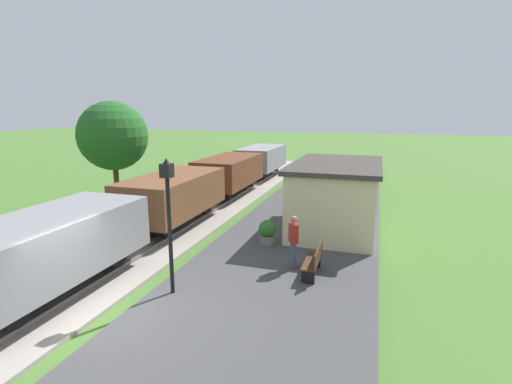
{
  "coord_description": "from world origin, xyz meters",
  "views": [
    {
      "loc": [
        5.9,
        -6.87,
        5.16
      ],
      "look_at": [
        1.07,
        8.27,
        1.68
      ],
      "focal_mm": 26.59,
      "sensor_mm": 36.0,
      "label": 1
    }
  ],
  "objects_px": {
    "station_hut": "(336,195)",
    "freight_train": "(206,184)",
    "bench_near_hut": "(314,261)",
    "bench_down_platform": "(343,194)",
    "potted_planter": "(267,232)",
    "tree_trackside_far": "(113,136)",
    "lamp_post_near": "(168,202)",
    "person_waiting": "(293,240)"
  },
  "relations": [
    {
      "from": "person_waiting",
      "to": "lamp_post_near",
      "type": "distance_m",
      "value": 4.15
    },
    {
      "from": "bench_near_hut",
      "to": "bench_down_platform",
      "type": "height_order",
      "value": "same"
    },
    {
      "from": "bench_down_platform",
      "to": "person_waiting",
      "type": "bearing_deg",
      "value": -94.48
    },
    {
      "from": "freight_train",
      "to": "bench_near_hut",
      "type": "height_order",
      "value": "freight_train"
    },
    {
      "from": "bench_near_hut",
      "to": "person_waiting",
      "type": "xyz_separation_m",
      "value": [
        -0.72,
        0.35,
        0.46
      ]
    },
    {
      "from": "freight_train",
      "to": "bench_down_platform",
      "type": "xyz_separation_m",
      "value": [
        6.73,
        2.77,
        -0.68
      ]
    },
    {
      "from": "bench_down_platform",
      "to": "person_waiting",
      "type": "height_order",
      "value": "person_waiting"
    },
    {
      "from": "tree_trackside_far",
      "to": "freight_train",
      "type": "bearing_deg",
      "value": 10.0
    },
    {
      "from": "station_hut",
      "to": "bench_near_hut",
      "type": "relative_size",
      "value": 3.87
    },
    {
      "from": "station_hut",
      "to": "freight_train",
      "type": "bearing_deg",
      "value": 164.71
    },
    {
      "from": "bench_near_hut",
      "to": "bench_down_platform",
      "type": "xyz_separation_m",
      "value": [
        0.0,
        9.59,
        0.0
      ]
    },
    {
      "from": "tree_trackside_far",
      "to": "bench_near_hut",
      "type": "bearing_deg",
      "value": -27.34
    },
    {
      "from": "bench_down_platform",
      "to": "lamp_post_near",
      "type": "xyz_separation_m",
      "value": [
        -3.5,
        -11.86,
        2.08
      ]
    },
    {
      "from": "station_hut",
      "to": "tree_trackside_far",
      "type": "bearing_deg",
      "value": 175.04
    },
    {
      "from": "bench_down_platform",
      "to": "potted_planter",
      "type": "relative_size",
      "value": 1.64
    },
    {
      "from": "bench_down_platform",
      "to": "tree_trackside_far",
      "type": "xyz_separation_m",
      "value": [
        -11.55,
        -3.62,
        3.08
      ]
    },
    {
      "from": "freight_train",
      "to": "lamp_post_near",
      "type": "height_order",
      "value": "lamp_post_near"
    },
    {
      "from": "station_hut",
      "to": "bench_near_hut",
      "type": "height_order",
      "value": "station_hut"
    },
    {
      "from": "bench_near_hut",
      "to": "lamp_post_near",
      "type": "relative_size",
      "value": 0.41
    },
    {
      "from": "freight_train",
      "to": "bench_down_platform",
      "type": "height_order",
      "value": "freight_train"
    },
    {
      "from": "bench_near_hut",
      "to": "potted_planter",
      "type": "relative_size",
      "value": 1.64
    },
    {
      "from": "bench_down_platform",
      "to": "tree_trackside_far",
      "type": "relative_size",
      "value": 0.27
    },
    {
      "from": "bench_down_platform",
      "to": "lamp_post_near",
      "type": "relative_size",
      "value": 0.41
    },
    {
      "from": "tree_trackside_far",
      "to": "lamp_post_near",
      "type": "bearing_deg",
      "value": -45.66
    },
    {
      "from": "person_waiting",
      "to": "tree_trackside_far",
      "type": "relative_size",
      "value": 0.31
    },
    {
      "from": "bench_near_hut",
      "to": "person_waiting",
      "type": "height_order",
      "value": "person_waiting"
    },
    {
      "from": "potted_planter",
      "to": "lamp_post_near",
      "type": "xyz_separation_m",
      "value": [
        -1.41,
        -4.47,
        2.08
      ]
    },
    {
      "from": "freight_train",
      "to": "station_hut",
      "type": "xyz_separation_m",
      "value": [
        6.8,
        -1.86,
        0.26
      ]
    },
    {
      "from": "bench_near_hut",
      "to": "bench_down_platform",
      "type": "distance_m",
      "value": 9.59
    },
    {
      "from": "person_waiting",
      "to": "bench_down_platform",
      "type": "bearing_deg",
      "value": -118.98
    },
    {
      "from": "lamp_post_near",
      "to": "tree_trackside_far",
      "type": "height_order",
      "value": "tree_trackside_far"
    },
    {
      "from": "station_hut",
      "to": "bench_down_platform",
      "type": "relative_size",
      "value": 3.87
    },
    {
      "from": "tree_trackside_far",
      "to": "bench_down_platform",
      "type": "bearing_deg",
      "value": 17.4
    },
    {
      "from": "station_hut",
      "to": "potted_planter",
      "type": "bearing_deg",
      "value": -128.2
    },
    {
      "from": "bench_near_hut",
      "to": "person_waiting",
      "type": "bearing_deg",
      "value": 154.1
    },
    {
      "from": "person_waiting",
      "to": "freight_train",
      "type": "bearing_deg",
      "value": -71.65
    },
    {
      "from": "lamp_post_near",
      "to": "tree_trackside_far",
      "type": "bearing_deg",
      "value": 134.34
    },
    {
      "from": "person_waiting",
      "to": "bench_near_hut",
      "type": "bearing_deg",
      "value": 129.61
    },
    {
      "from": "person_waiting",
      "to": "potted_planter",
      "type": "xyz_separation_m",
      "value": [
        -1.37,
        1.85,
        -0.46
      ]
    },
    {
      "from": "person_waiting",
      "to": "station_hut",
      "type": "bearing_deg",
      "value": -124.3
    },
    {
      "from": "bench_down_platform",
      "to": "potted_planter",
      "type": "distance_m",
      "value": 7.68
    },
    {
      "from": "bench_near_hut",
      "to": "lamp_post_near",
      "type": "distance_m",
      "value": 4.66
    }
  ]
}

